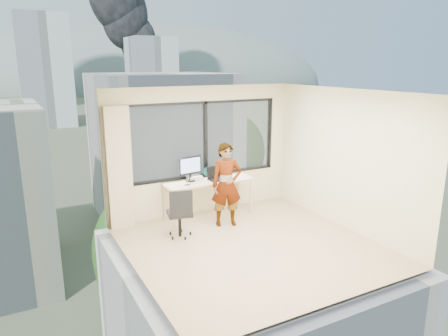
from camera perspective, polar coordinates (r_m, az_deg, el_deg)
floor at (r=7.22m, az=3.81°, el=-10.63°), size 4.00×4.00×0.01m
ceiling at (r=6.57m, az=4.18°, el=10.44°), size 4.00×4.00×0.01m
wall_front at (r=5.27m, az=15.64°, el=-5.48°), size 4.00×0.01×2.60m
wall_left at (r=5.99m, az=-12.47°, el=-2.88°), size 0.01×4.00×2.60m
wall_right at (r=7.99m, az=16.24°, el=1.15°), size 0.01×4.00×2.60m
window_wall at (r=8.47m, az=-2.90°, el=3.96°), size 3.30×0.16×1.55m
curtain at (r=7.86m, az=-14.23°, el=-0.06°), size 0.45×0.14×2.30m
desk at (r=8.43m, az=-2.12°, el=-4.14°), size 1.80×0.60×0.75m
chair at (r=7.44m, az=-6.15°, el=-6.00°), size 0.56×0.56×0.93m
person at (r=7.83m, az=0.36°, el=-2.33°), size 0.67×0.53×1.60m
monitor at (r=8.22m, az=-4.68°, el=-0.11°), size 0.51×0.18×0.50m
game_console at (r=8.42m, az=-4.14°, el=-1.30°), size 0.28×0.24×0.07m
laptop at (r=8.32m, az=-0.81°, el=-0.83°), size 0.39×0.41×0.24m
cellphone at (r=8.02m, az=-5.08°, el=-2.30°), size 0.11×0.06×0.01m
pen_cup at (r=8.45m, az=-0.12°, el=-1.04°), size 0.10×0.10×0.11m
handbag at (r=8.56m, az=-2.08°, el=-0.47°), size 0.29×0.15×0.22m
exterior_ground at (r=126.74m, az=-26.35°, el=5.00°), size 400.00×400.00×0.04m
near_bldg_b at (r=47.09m, az=-8.36°, el=2.98°), size 14.00×13.00×16.00m
near_bldg_c at (r=48.90m, az=16.33°, el=-0.63°), size 12.00×10.00×10.00m
far_tower_b at (r=126.08m, az=-23.42°, el=12.13°), size 13.00×13.00×30.00m
far_tower_c at (r=153.46m, az=-9.90°, el=12.48°), size 15.00×15.00×26.00m
hill_b at (r=342.02m, az=-10.65°, el=11.09°), size 300.00×220.00×96.00m
tree_b at (r=27.70m, az=-9.55°, el=-12.91°), size 7.60×7.60×9.00m
tree_c at (r=53.56m, az=1.11°, el=1.21°), size 8.40×8.40×10.00m
smoke_plume_b at (r=186.58m, az=-10.30°, el=21.36°), size 30.00×18.00×70.00m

